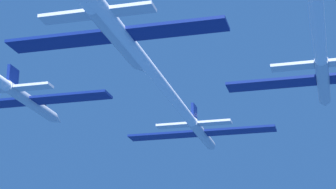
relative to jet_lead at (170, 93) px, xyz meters
name	(u,v)px	position (x,y,z in m)	size (l,w,h in m)	color
jet_lead	(170,93)	(0.00, 0.00, 0.00)	(18.96, 59.26, 3.14)	silver
jet_right_wing	(317,17)	(15.70, -15.20, -0.12)	(18.96, 55.59, 3.14)	silver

